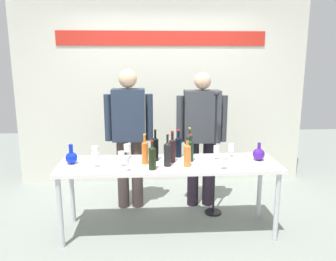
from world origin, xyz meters
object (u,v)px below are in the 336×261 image
object	(u,v)px
wine_bottle_8	(167,153)
wine_glass_left_3	(95,150)
wine_glass_right_0	(231,148)
wine_glass_left_1	(126,161)
wine_glass_left_4	(121,156)
presenter_left	(129,131)
wine_bottle_4	(172,149)
wine_bottle_0	(178,146)
wine_bottle_6	(152,157)
wine_glass_right_2	(216,150)
wine_glass_left_2	(95,157)
wine_glass_right_1	(224,160)
wine_bottle_2	(155,148)
wine_bottle_5	(187,154)
microphone_stand	(214,175)
display_table	(169,169)
wine_bottle_1	(190,150)
decanter_blue_left	(71,157)
wine_glass_left_0	(127,148)
wine_bottle_3	(145,151)
presenter_right	(202,131)
wine_bottle_7	(189,144)
decanter_blue_right	(259,154)

from	to	relation	value
wine_bottle_8	wine_glass_left_3	distance (m)	0.83
wine_glass_right_0	wine_glass_left_1	bearing A→B (deg)	-159.90
wine_glass_left_4	wine_glass_right_0	world-z (taller)	wine_glass_left_4
presenter_left	wine_bottle_4	distance (m)	0.78
wine_bottle_0	wine_bottle_6	size ratio (longest dim) A/B	1.05
presenter_left	wine_bottle_4	size ratio (longest dim) A/B	5.09
wine_glass_left_1	wine_bottle_4	bearing A→B (deg)	30.21
wine_glass_right_2	wine_glass_left_2	bearing A→B (deg)	-172.14
wine_bottle_4	wine_glass_right_2	size ratio (longest dim) A/B	2.17
wine_bottle_8	wine_glass_right_1	xyz separation A→B (m)	(0.54, -0.13, -0.04)
wine_bottle_2	wine_glass_left_1	world-z (taller)	wine_bottle_2
wine_bottle_5	wine_bottle_4	bearing A→B (deg)	132.36
wine_bottle_4	microphone_stand	world-z (taller)	microphone_stand
display_table	wine_bottle_0	distance (m)	0.30
wine_glass_right_2	wine_bottle_1	bearing A→B (deg)	-173.69
display_table	wine_bottle_2	world-z (taller)	wine_bottle_2
decanter_blue_left	wine_glass_left_0	bearing A→B (deg)	16.58
wine_bottle_6	wine_glass_left_2	distance (m)	0.58
decanter_blue_left	wine_bottle_3	xyz separation A→B (m)	(0.75, -0.05, 0.06)
wine_bottle_4	wine_glass_right_0	distance (m)	0.67
wine_bottle_8	wine_glass_left_1	bearing A→B (deg)	-160.31
wine_glass_left_1	microphone_stand	size ratio (longest dim) A/B	0.10
decanter_blue_left	wine_bottle_0	xyz separation A→B (m)	(1.11, 0.17, 0.06)
decanter_blue_left	wine_bottle_3	bearing A→B (deg)	-3.72
wine_glass_left_1	wine_glass_left_3	distance (m)	0.59
wine_bottle_5	wine_bottle_6	xyz separation A→B (m)	(-0.35, -0.07, 0.00)
presenter_right	wine_glass_right_1	world-z (taller)	presenter_right
wine_glass_left_0	wine_glass_right_2	world-z (taller)	wine_glass_left_0
wine_glass_left_0	wine_glass_left_4	xyz separation A→B (m)	(-0.04, -0.29, -0.00)
wine_bottle_5	wine_glass_left_3	world-z (taller)	wine_bottle_5
decanter_blue_left	wine_bottle_7	xyz separation A→B (m)	(1.24, 0.20, 0.06)
display_table	wine_bottle_0	size ratio (longest dim) A/B	7.34
decanter_blue_left	wine_glass_left_0	size ratio (longest dim) A/B	1.33
wine_bottle_4	microphone_stand	distance (m)	0.76
decanter_blue_left	wine_glass_left_2	bearing A→B (deg)	-26.11
presenter_left	wine_glass_right_0	world-z (taller)	presenter_left
wine_glass_right_2	wine_bottle_6	bearing A→B (deg)	-157.84
display_table	decanter_blue_left	xyz separation A→B (m)	(-1.00, 0.03, 0.13)
presenter_left	wine_glass_right_2	xyz separation A→B (m)	(0.95, -0.56, -0.09)
display_table	wine_glass_right_1	world-z (taller)	wine_glass_right_1
display_table	wine_glass_left_0	bearing A→B (deg)	155.79
wine_bottle_6	microphone_stand	distance (m)	1.02
wine_bottle_8	wine_glass_left_4	xyz separation A→B (m)	(-0.46, 0.01, -0.02)
wine_bottle_5	wine_bottle_8	world-z (taller)	wine_bottle_8
presenter_right	wine_bottle_5	world-z (taller)	presenter_right
wine_bottle_0	wine_glass_right_2	size ratio (longest dim) A/B	2.01
wine_bottle_2	wine_bottle_3	distance (m)	0.15
decanter_blue_right	wine_bottle_1	size ratio (longest dim) A/B	0.67
display_table	microphone_stand	size ratio (longest dim) A/B	1.54
wine_bottle_2	wine_bottle_6	distance (m)	0.29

